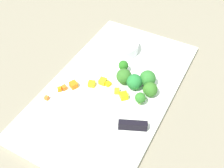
% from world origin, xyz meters
% --- Properties ---
extents(ground_plane, '(4.00, 4.00, 0.00)m').
position_xyz_m(ground_plane, '(0.00, 0.00, 0.00)').
color(ground_plane, gray).
extents(cutting_board, '(0.53, 0.30, 0.01)m').
position_xyz_m(cutting_board, '(0.00, 0.00, 0.01)').
color(cutting_board, white).
rests_on(cutting_board, ground_plane).
extents(prep_bowl, '(0.10, 0.10, 0.03)m').
position_xyz_m(prep_bowl, '(0.14, 0.05, 0.03)').
color(prep_bowl, white).
rests_on(prep_bowl, cutting_board).
extents(chef_knife, '(0.13, 0.26, 0.02)m').
position_xyz_m(chef_knife, '(-0.11, -0.06, 0.02)').
color(chef_knife, silver).
rests_on(chef_knife, cutting_board).
extents(carrot_dice_0, '(0.01, 0.01, 0.01)m').
position_xyz_m(carrot_dice_0, '(-0.11, 0.12, 0.02)').
color(carrot_dice_0, orange).
rests_on(carrot_dice_0, cutting_board).
extents(carrot_dice_1, '(0.01, 0.02, 0.01)m').
position_xyz_m(carrot_dice_1, '(-0.07, 0.10, 0.02)').
color(carrot_dice_1, orange).
rests_on(carrot_dice_1, cutting_board).
extents(carrot_dice_2, '(0.02, 0.02, 0.02)m').
position_xyz_m(carrot_dice_2, '(-0.05, 0.09, 0.02)').
color(carrot_dice_2, orange).
rests_on(carrot_dice_2, cutting_board).
extents(carrot_dice_3, '(0.01, 0.01, 0.01)m').
position_xyz_m(carrot_dice_3, '(-0.08, 0.11, 0.02)').
color(carrot_dice_3, orange).
rests_on(carrot_dice_3, cutting_board).
extents(pepper_dice_0, '(0.02, 0.02, 0.01)m').
position_xyz_m(pepper_dice_0, '(-0.00, 0.01, 0.02)').
color(pepper_dice_0, yellow).
rests_on(pepper_dice_0, cutting_board).
extents(pepper_dice_1, '(0.02, 0.02, 0.01)m').
position_xyz_m(pepper_dice_1, '(-0.00, 0.03, 0.02)').
color(pepper_dice_1, yellow).
rests_on(pepper_dice_1, cutting_board).
extents(pepper_dice_2, '(0.03, 0.03, 0.02)m').
position_xyz_m(pepper_dice_2, '(-0.02, -0.04, 0.02)').
color(pepper_dice_2, yellow).
rests_on(pepper_dice_2, cutting_board).
extents(pepper_dice_3, '(0.02, 0.02, 0.01)m').
position_xyz_m(pepper_dice_3, '(-0.01, -0.02, 0.02)').
color(pepper_dice_3, yellow).
rests_on(pepper_dice_3, cutting_board).
extents(pepper_dice_4, '(0.02, 0.02, 0.01)m').
position_xyz_m(pepper_dice_4, '(-0.02, 0.05, 0.02)').
color(pepper_dice_4, yellow).
rests_on(pepper_dice_4, cutting_board).
extents(broccoli_floret_0, '(0.04, 0.04, 0.04)m').
position_xyz_m(broccoli_floret_0, '(0.02, -0.05, 0.03)').
color(broccoli_floret_0, '#86B96B').
rests_on(broccoli_floret_0, cutting_board).
extents(broccoli_floret_1, '(0.04, 0.04, 0.04)m').
position_xyz_m(broccoli_floret_1, '(0.02, -0.10, 0.03)').
color(broccoli_floret_1, '#8FC05F').
rests_on(broccoli_floret_1, cutting_board).
extents(broccoli_floret_2, '(0.04, 0.04, 0.04)m').
position_xyz_m(broccoli_floret_2, '(0.03, -0.02, 0.03)').
color(broccoli_floret_2, '#91C364').
rests_on(broccoli_floret_2, cutting_board).
extents(broccoli_floret_3, '(0.04, 0.04, 0.04)m').
position_xyz_m(broccoli_floret_3, '(0.05, -0.08, 0.04)').
color(broccoli_floret_3, '#83B66C').
rests_on(broccoli_floret_3, cutting_board).
extents(broccoli_floret_4, '(0.03, 0.03, 0.04)m').
position_xyz_m(broccoli_floret_4, '(0.06, -0.00, 0.03)').
color(broccoli_floret_4, '#8EB766').
rests_on(broccoli_floret_4, cutting_board).
extents(broccoli_floret_5, '(0.03, 0.03, 0.03)m').
position_xyz_m(broccoli_floret_5, '(-0.02, -0.09, 0.03)').
color(broccoli_floret_5, '#8DC358').
rests_on(broccoli_floret_5, cutting_board).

